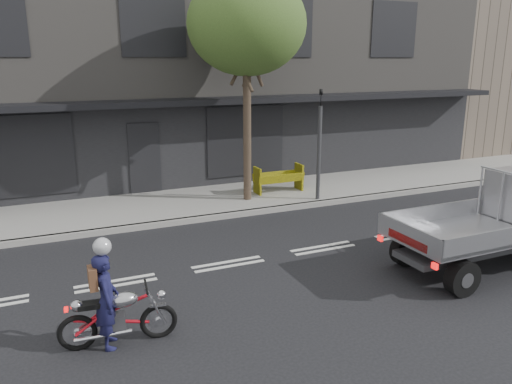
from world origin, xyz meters
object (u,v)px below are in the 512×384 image
at_px(street_tree, 247,25).
at_px(motorcycle, 118,315).
at_px(traffic_light_pole, 319,151).
at_px(construction_barrier, 282,180).
at_px(rider, 107,301).

distance_m(street_tree, motorcycle, 9.39).
bearing_deg(motorcycle, traffic_light_pole, 45.73).
distance_m(motorcycle, construction_barrier, 9.04).
bearing_deg(construction_barrier, traffic_light_pole, -55.16).
relative_size(street_tree, motorcycle, 3.68).
height_order(street_tree, traffic_light_pole, street_tree).
distance_m(street_tree, traffic_light_pole, 4.23).
distance_m(motorcycle, rider, 0.32).
xyz_separation_m(traffic_light_pole, motorcycle, (-6.86, -5.60, -1.17)).
distance_m(street_tree, rider, 9.33).
height_order(motorcycle, rider, rider).
distance_m(rider, construction_barrier, 9.15).
height_order(motorcycle, construction_barrier, construction_barrier).
bearing_deg(street_tree, construction_barrier, 8.58).
xyz_separation_m(street_tree, traffic_light_pole, (2.00, -0.85, -3.63)).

